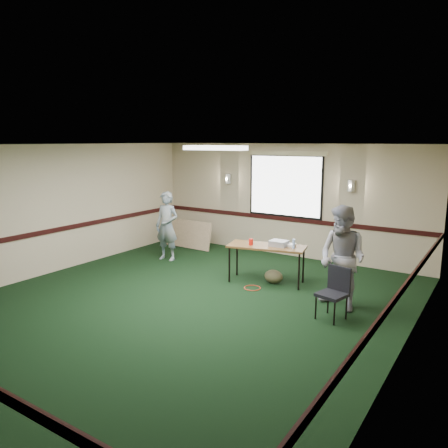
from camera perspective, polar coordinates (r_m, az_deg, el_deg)
The scene contains 13 objects.
ground at distance 7.65m, azimuth -5.42°, elevation -10.42°, with size 8.00×8.00×0.00m, color black.
room_shell at distance 8.97m, azimuth 2.89°, elevation 3.22°, with size 8.00×8.02×8.00m.
folding_table at distance 8.59m, azimuth 5.59°, elevation -3.17°, with size 1.60×0.92×0.75m.
projector at distance 8.55m, azimuth 7.18°, elevation -2.52°, with size 0.33×0.28×0.11m, color gray.
game_console at distance 8.57m, azimuth 8.58°, elevation -2.73°, with size 0.21×0.17×0.05m, color white.
red_cup at distance 8.58m, azimuth 3.54°, elevation -2.35°, with size 0.08×0.08×0.12m, color red.
water_bottle at distance 8.39m, azimuth 9.10°, elevation -2.58°, with size 0.05×0.05×0.18m, color #89ACE0.
duffel_bag at distance 8.71m, azimuth 6.50°, elevation -6.83°, with size 0.38×0.28×0.27m, color brown.
cable_coil at distance 8.41m, azimuth 3.72°, elevation -8.33°, with size 0.32×0.32×0.02m, color red.
folded_table at distance 11.46m, azimuth -4.67°, elevation -1.32°, with size 1.40×0.06×0.72m, color #9B7C60.
conference_chair at distance 7.14m, azimuth 14.29°, elevation -8.19°, with size 0.49×0.50×0.82m.
person_left at distance 10.27m, azimuth -7.46°, elevation -0.27°, with size 0.59×0.39×1.61m, color #39587E.
person_right at distance 7.44m, azimuth 15.20°, elevation -4.33°, with size 0.85×0.66×1.74m, color #7E91C5.
Camera 1 is at (4.48, -5.55, 2.77)m, focal length 35.00 mm.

